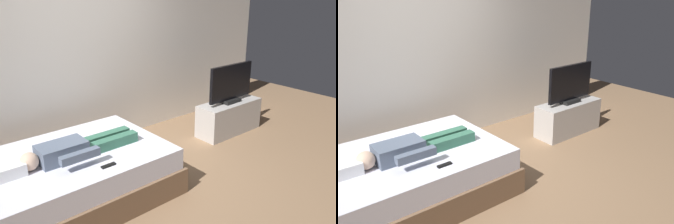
% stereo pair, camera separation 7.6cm
% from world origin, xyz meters
% --- Properties ---
extents(ground_plane, '(10.00, 10.00, 0.00)m').
position_xyz_m(ground_plane, '(0.00, 0.00, 0.00)').
color(ground_plane, '#8C6B4C').
extents(back_wall, '(6.40, 0.10, 2.80)m').
position_xyz_m(back_wall, '(0.40, 1.62, 1.40)').
color(back_wall, silver).
rests_on(back_wall, ground).
extents(bed, '(2.08, 1.44, 0.54)m').
position_xyz_m(bed, '(-0.77, 0.43, 0.26)').
color(bed, brown).
rests_on(bed, ground).
extents(person, '(1.26, 0.46, 0.18)m').
position_xyz_m(person, '(-0.75, 0.35, 0.62)').
color(person, slate).
rests_on(person, bed).
extents(remote, '(0.15, 0.04, 0.02)m').
position_xyz_m(remote, '(-0.59, -0.06, 0.55)').
color(remote, black).
rests_on(remote, bed).
extents(tv_stand, '(1.10, 0.40, 0.50)m').
position_xyz_m(tv_stand, '(1.94, 0.56, 0.25)').
color(tv_stand, '#B7B2AD').
rests_on(tv_stand, ground).
extents(tv, '(0.88, 0.20, 0.59)m').
position_xyz_m(tv, '(1.94, 0.56, 0.78)').
color(tv, black).
rests_on(tv, tv_stand).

